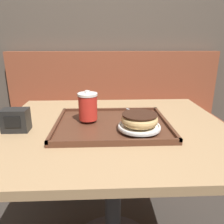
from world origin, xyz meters
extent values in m
cube|color=brown|center=(0.00, 1.10, 1.20)|extent=(8.00, 0.05, 2.40)
cube|color=brown|center=(0.05, 0.84, 0.23)|extent=(1.79, 0.44, 0.45)
cube|color=brown|center=(0.05, 1.02, 0.73)|extent=(1.79, 0.08, 0.55)
cube|color=tan|center=(0.00, 0.00, 0.72)|extent=(0.99, 0.86, 0.03)
cylinder|color=#333338|center=(0.00, 0.00, 0.35)|extent=(0.08, 0.08, 0.70)
cube|color=#512D1E|center=(-0.01, -0.01, 0.74)|extent=(0.47, 0.38, 0.01)
cube|color=#512D1E|center=(-0.01, -0.20, 0.75)|extent=(0.47, 0.01, 0.01)
cube|color=#512D1E|center=(-0.01, 0.17, 0.75)|extent=(0.47, 0.01, 0.01)
cube|color=#512D1E|center=(-0.24, -0.01, 0.75)|extent=(0.01, 0.38, 0.01)
cube|color=#512D1E|center=(0.22, -0.01, 0.75)|extent=(0.01, 0.38, 0.01)
cylinder|color=red|center=(-0.11, 0.01, 0.81)|extent=(0.08, 0.08, 0.10)
cylinder|color=white|center=(-0.11, 0.01, 0.87)|extent=(0.08, 0.08, 0.01)
cylinder|color=white|center=(-0.11, 0.01, 0.88)|extent=(0.02, 0.02, 0.01)
cylinder|color=white|center=(0.10, -0.10, 0.76)|extent=(0.17, 0.17, 0.01)
torus|color=white|center=(0.10, -0.10, 0.77)|extent=(0.16, 0.16, 0.01)
torus|color=#DBB270|center=(0.10, -0.10, 0.79)|extent=(0.14, 0.14, 0.04)
cylinder|color=#381E14|center=(0.10, -0.10, 0.81)|extent=(0.14, 0.14, 0.00)
ellipsoid|color=silver|center=(0.13, 0.06, 0.76)|extent=(0.04, 0.04, 0.01)
cube|color=silver|center=(0.10, 0.11, 0.76)|extent=(0.06, 0.09, 0.00)
cube|color=black|center=(-0.39, -0.05, 0.78)|extent=(0.10, 0.07, 0.09)
cube|color=black|center=(-0.39, -0.08, 0.78)|extent=(0.06, 0.00, 0.05)
camera|label=1|loc=(-0.04, -0.88, 1.08)|focal=35.00mm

